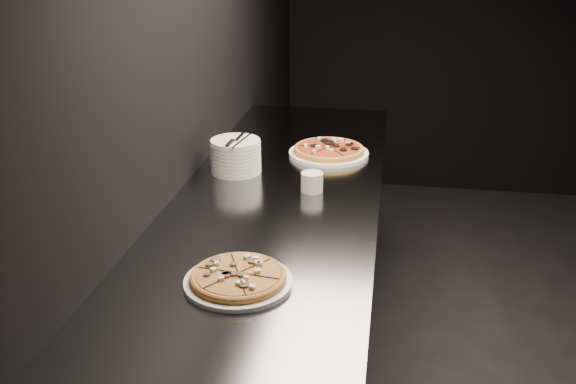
% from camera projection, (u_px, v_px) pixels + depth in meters
% --- Properties ---
extents(wall_left, '(0.02, 5.00, 2.80)m').
position_uv_depth(wall_left, '(177.00, 58.00, 2.26)').
color(wall_left, black).
rests_on(wall_left, floor).
extents(counter, '(0.74, 2.44, 0.92)m').
position_uv_depth(counter, '(281.00, 296.00, 2.56)').
color(counter, slate).
rests_on(counter, floor).
extents(pizza_mushroom, '(0.30, 0.30, 0.03)m').
position_uv_depth(pizza_mushroom, '(238.00, 278.00, 1.74)').
color(pizza_mushroom, white).
rests_on(pizza_mushroom, counter).
extents(pizza_tomato, '(0.34, 0.34, 0.04)m').
position_uv_depth(pizza_tomato, '(329.00, 151.00, 2.75)').
color(pizza_tomato, white).
rests_on(pizza_tomato, counter).
extents(plate_stack, '(0.20, 0.20, 0.13)m').
position_uv_depth(plate_stack, '(236.00, 156.00, 2.55)').
color(plate_stack, white).
rests_on(plate_stack, counter).
extents(cutlery, '(0.08, 0.21, 0.01)m').
position_uv_depth(cutlery, '(236.00, 140.00, 2.51)').
color(cutlery, silver).
rests_on(cutlery, plate_stack).
extents(ramekin, '(0.08, 0.08, 0.07)m').
position_uv_depth(ramekin, '(312.00, 181.00, 2.36)').
color(ramekin, silver).
rests_on(ramekin, counter).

